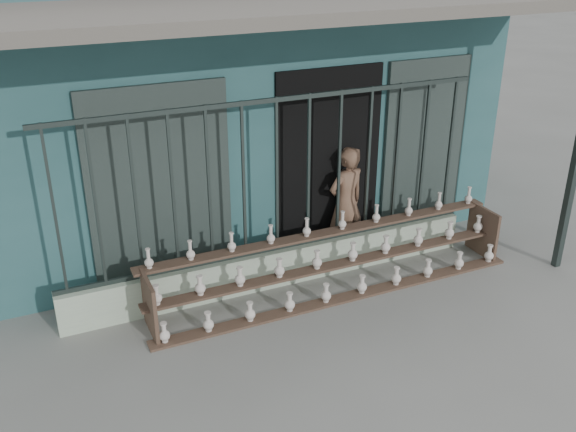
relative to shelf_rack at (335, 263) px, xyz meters
name	(u,v)px	position (x,y,z in m)	size (l,w,h in m)	color
ground	(328,341)	(-0.54, -0.89, -0.36)	(60.00, 60.00, 0.00)	slate
workshop_building	(197,95)	(-0.54, 3.34, 1.26)	(7.40, 6.60, 3.21)	#295457
parapet_wall	(277,266)	(-0.54, 0.41, -0.13)	(5.00, 0.20, 0.45)	#B2C6A9
security_fence	(277,177)	(-0.54, 0.41, 0.99)	(5.00, 0.04, 1.80)	#283330
shelf_rack	(335,263)	(0.00, 0.00, 0.00)	(4.50, 0.68, 0.85)	brown
elderly_woman	(346,203)	(0.53, 0.72, 0.37)	(0.53, 0.35, 1.46)	brown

